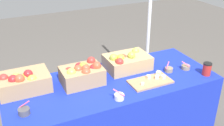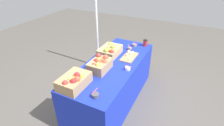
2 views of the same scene
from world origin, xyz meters
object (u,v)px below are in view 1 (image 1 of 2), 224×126
(apple_crate_right, at_px, (126,61))
(sample_bowl_extra, at_px, (119,97))
(sample_bowl_far, at_px, (186,67))
(coffee_cup, at_px, (207,69))
(tent_pole, at_px, (149,19))
(cutting_board_front, at_px, (151,81))
(apple_crate_left, at_px, (24,82))
(apple_crate_middle, at_px, (82,74))
(sample_bowl_near, at_px, (24,111))
(sample_bowl_mid, at_px, (169,69))

(apple_crate_right, distance_m, sample_bowl_extra, 0.54)
(sample_bowl_far, bearing_deg, sample_bowl_extra, -166.69)
(coffee_cup, distance_m, tent_pole, 1.06)
(sample_bowl_extra, bearing_deg, cutting_board_front, 18.05)
(apple_crate_left, distance_m, sample_bowl_far, 1.50)
(cutting_board_front, distance_m, sample_bowl_far, 0.45)
(sample_bowl_extra, relative_size, tent_pole, 0.05)
(apple_crate_middle, distance_m, sample_bowl_near, 0.60)
(sample_bowl_far, bearing_deg, apple_crate_left, 169.82)
(apple_crate_middle, height_order, cutting_board_front, apple_crate_middle)
(apple_crate_left, relative_size, sample_bowl_near, 3.76)
(apple_crate_middle, distance_m, coffee_cup, 1.15)
(sample_bowl_mid, height_order, sample_bowl_extra, sample_bowl_extra)
(cutting_board_front, distance_m, sample_bowl_extra, 0.39)
(apple_crate_middle, xyz_separation_m, sample_bowl_near, (-0.54, -0.25, -0.07))
(tent_pole, bearing_deg, sample_bowl_mid, -109.17)
(sample_bowl_mid, bearing_deg, apple_crate_middle, 169.84)
(cutting_board_front, bearing_deg, coffee_cup, -10.59)
(sample_bowl_mid, relative_size, coffee_cup, 0.72)
(apple_crate_right, relative_size, coffee_cup, 3.46)
(sample_bowl_extra, bearing_deg, apple_crate_middle, 115.86)
(sample_bowl_mid, xyz_separation_m, sample_bowl_far, (0.18, -0.03, -0.00))
(apple_crate_right, height_order, sample_bowl_near, apple_crate_right)
(sample_bowl_far, relative_size, tent_pole, 0.04)
(tent_pole, bearing_deg, coffee_cup, -90.78)
(sample_bowl_extra, bearing_deg, apple_crate_right, 56.19)
(apple_crate_right, height_order, sample_bowl_extra, apple_crate_right)
(apple_crate_left, height_order, coffee_cup, apple_crate_left)
(cutting_board_front, bearing_deg, apple_crate_left, 162.00)
(cutting_board_front, bearing_deg, sample_bowl_far, 9.16)
(apple_crate_right, height_order, coffee_cup, apple_crate_right)
(apple_crate_right, height_order, tent_pole, tent_pole)
(cutting_board_front, distance_m, coffee_cup, 0.55)
(sample_bowl_near, height_order, tent_pole, tent_pole)
(sample_bowl_far, relative_size, coffee_cup, 0.72)
(sample_bowl_far, bearing_deg, apple_crate_right, 153.90)
(cutting_board_front, bearing_deg, sample_bowl_extra, -161.95)
(apple_crate_left, bearing_deg, sample_bowl_far, -10.18)
(apple_crate_left, distance_m, sample_bowl_extra, 0.81)
(sample_bowl_mid, bearing_deg, tent_pole, 70.83)
(sample_bowl_mid, bearing_deg, apple_crate_left, 169.64)
(sample_bowl_far, bearing_deg, sample_bowl_near, -177.28)
(sample_bowl_near, bearing_deg, sample_bowl_extra, -9.49)
(sample_bowl_near, relative_size, coffee_cup, 0.91)
(apple_crate_middle, relative_size, sample_bowl_extra, 3.60)
(apple_crate_left, distance_m, cutting_board_front, 1.09)
(apple_crate_right, xyz_separation_m, sample_bowl_extra, (-0.30, -0.45, -0.05))
(apple_crate_right, distance_m, sample_bowl_mid, 0.41)
(sample_bowl_near, relative_size, sample_bowl_mid, 1.26)
(apple_crate_left, height_order, apple_crate_middle, same)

